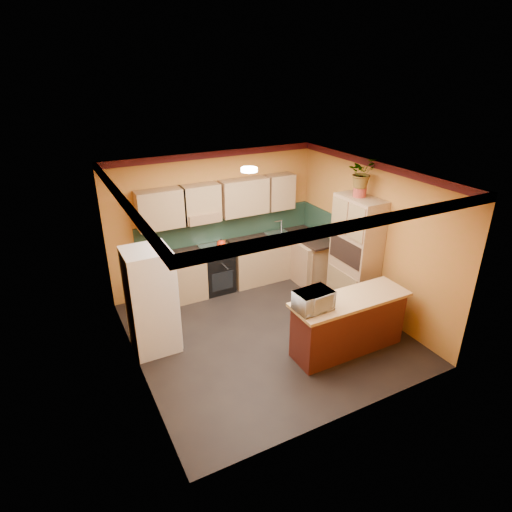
{
  "coord_description": "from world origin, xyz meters",
  "views": [
    {
      "loc": [
        -2.94,
        -5.28,
        4.18
      ],
      "look_at": [
        0.04,
        0.45,
        1.24
      ],
      "focal_mm": 30.0,
      "sensor_mm": 36.0,
      "label": 1
    }
  ],
  "objects": [
    {
      "name": "room_shell",
      "position": [
        0.02,
        0.28,
        2.09
      ],
      "size": [
        4.24,
        4.24,
        2.72
      ],
      "color": "black",
      "rests_on": "ground"
    },
    {
      "name": "base_cabinets_back",
      "position": [
        0.49,
        1.8,
        0.44
      ],
      "size": [
        3.65,
        0.6,
        0.88
      ],
      "primitive_type": "cube",
      "color": "tan",
      "rests_on": "ground"
    },
    {
      "name": "countertop_back",
      "position": [
        0.49,
        1.8,
        0.9
      ],
      "size": [
        3.65,
        0.62,
        0.04
      ],
      "primitive_type": "cube",
      "color": "black",
      "rests_on": "base_cabinets_back"
    },
    {
      "name": "stove",
      "position": [
        -0.14,
        1.8,
        0.46
      ],
      "size": [
        0.58,
        0.58,
        0.91
      ],
      "primitive_type": "cube",
      "color": "black",
      "rests_on": "ground"
    },
    {
      "name": "kettle",
      "position": [
        -0.04,
        1.75,
        1.0
      ],
      "size": [
        0.19,
        0.19,
        0.18
      ],
      "primitive_type": null,
      "rotation": [
        0.0,
        0.0,
        0.14
      ],
      "color": "red",
      "rests_on": "stove"
    },
    {
      "name": "sink",
      "position": [
        1.26,
        1.8,
        0.94
      ],
      "size": [
        0.48,
        0.4,
        0.03
      ],
      "primitive_type": "cube",
      "color": "silver",
      "rests_on": "countertop_back"
    },
    {
      "name": "base_cabinets_right",
      "position": [
        1.8,
        1.2,
        0.44
      ],
      "size": [
        0.6,
        0.8,
        0.88
      ],
      "primitive_type": "cube",
      "color": "tan",
      "rests_on": "ground"
    },
    {
      "name": "countertop_right",
      "position": [
        1.8,
        1.2,
        0.9
      ],
      "size": [
        0.62,
        0.8,
        0.04
      ],
      "primitive_type": "cube",
      "color": "black",
      "rests_on": "base_cabinets_right"
    },
    {
      "name": "fridge",
      "position": [
        -1.75,
        0.49,
        0.85
      ],
      "size": [
        0.68,
        0.66,
        1.7
      ],
      "primitive_type": "cube",
      "color": "white",
      "rests_on": "ground"
    },
    {
      "name": "pantry",
      "position": [
        1.85,
        0.08,
        1.05
      ],
      "size": [
        0.48,
        0.9,
        2.1
      ],
      "primitive_type": "cube",
      "color": "tan",
      "rests_on": "ground"
    },
    {
      "name": "fern_pot",
      "position": [
        1.85,
        0.13,
        2.18
      ],
      "size": [
        0.22,
        0.22,
        0.16
      ],
      "primitive_type": "cylinder",
      "color": "maroon",
      "rests_on": "pantry"
    },
    {
      "name": "fern",
      "position": [
        1.85,
        0.13,
        2.51
      ],
      "size": [
        0.51,
        0.46,
        0.5
      ],
      "primitive_type": "imported",
      "rotation": [
        0.0,
        0.0,
        0.15
      ],
      "color": "tan",
      "rests_on": "fern_pot"
    },
    {
      "name": "breakfast_bar",
      "position": [
        0.92,
        -0.97,
        0.44
      ],
      "size": [
        1.8,
        0.55,
        0.88
      ],
      "primitive_type": "cube",
      "color": "#552613",
      "rests_on": "ground"
    },
    {
      "name": "bar_top",
      "position": [
        0.92,
        -0.97,
        0.91
      ],
      "size": [
        1.9,
        0.65,
        0.05
      ],
      "primitive_type": "cube",
      "color": "tan",
      "rests_on": "breakfast_bar"
    },
    {
      "name": "microwave",
      "position": [
        0.23,
        -0.97,
        1.08
      ],
      "size": [
        0.55,
        0.39,
        0.29
      ],
      "primitive_type": "imported",
      "rotation": [
        0.0,
        0.0,
        0.07
      ],
      "color": "white",
      "rests_on": "bar_top"
    }
  ]
}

